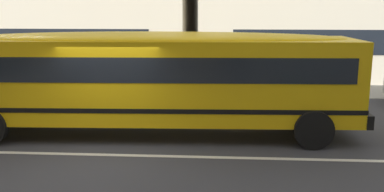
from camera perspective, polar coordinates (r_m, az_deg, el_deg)
The scene contains 4 objects.
ground_plane at distance 10.34m, azimuth -11.65°, elevation -7.76°, with size 400.00×400.00×0.00m, color #38383D.
sidewalk_far at distance 18.29m, azimuth -4.74°, elevation 0.99°, with size 120.00×3.00×0.01m, color gray.
lane_centreline at distance 10.34m, azimuth -11.65°, elevation -7.74°, with size 110.00×0.16×0.01m, color silver.
school_bus at distance 11.54m, azimuth -6.36°, elevation 2.96°, with size 12.58×3.02×2.80m.
Camera 1 is at (2.70, -9.38, 3.41)m, focal length 39.64 mm.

